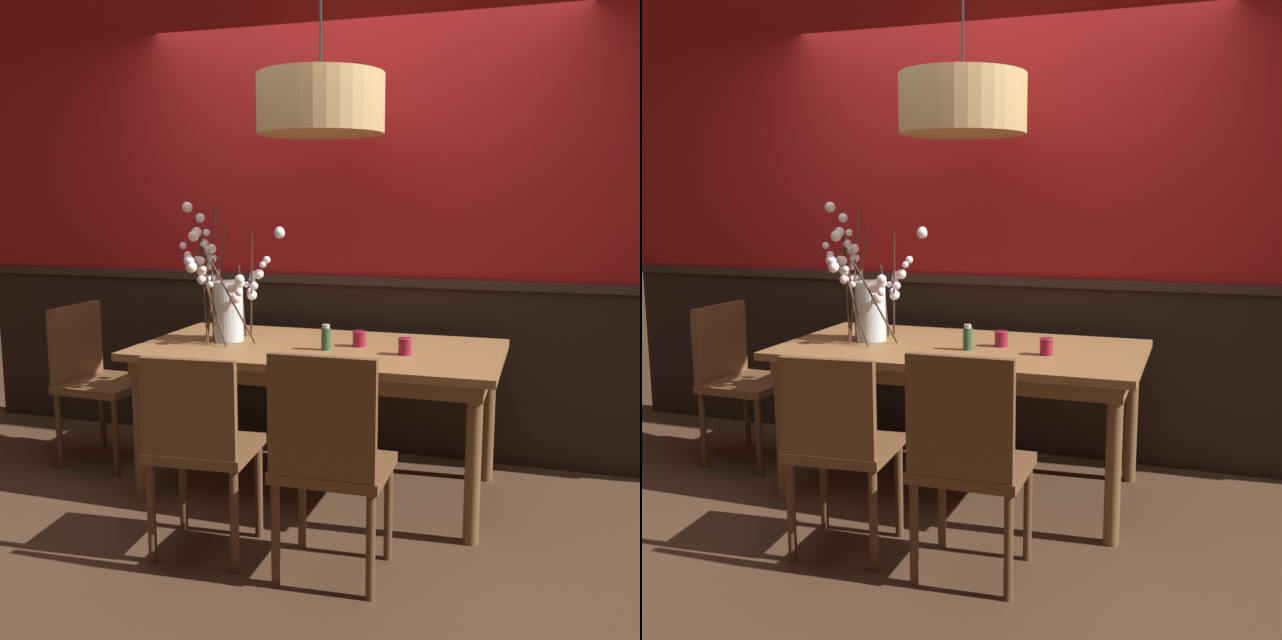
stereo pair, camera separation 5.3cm
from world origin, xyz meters
TOP-DOWN VIEW (x-y plane):
  - ground_plane at (0.00, 0.00)m, footprint 24.00×24.00m
  - back_wall at (0.00, 0.71)m, footprint 5.14×0.14m
  - dining_table at (0.00, 0.00)m, footprint 1.83×0.96m
  - chair_head_west_end at (-1.36, 0.02)m, footprint 0.45×0.47m
  - chair_near_side_right at (0.32, -0.89)m, footprint 0.45×0.40m
  - chair_far_side_left at (-0.32, 0.93)m, footprint 0.46×0.44m
  - chair_near_side_left at (-0.26, -0.86)m, footprint 0.45×0.42m
  - vase_with_blossoms at (-0.52, -0.02)m, footprint 0.50×0.44m
  - candle_holder_nearer_center at (0.45, -0.08)m, footprint 0.07×0.07m
  - candle_holder_nearer_edge at (0.19, 0.05)m, footprint 0.07×0.07m
  - condiment_bottle at (0.06, -0.09)m, footprint 0.05×0.05m
  - pendant_lamp at (-0.02, 0.07)m, footprint 0.63×0.63m

SIDE VIEW (x-z plane):
  - ground_plane at x=0.00m, z-range 0.00..0.00m
  - chair_near_side_left at x=-0.26m, z-range 0.07..0.95m
  - chair_head_west_end at x=-1.36m, z-range 0.06..0.97m
  - chair_near_side_right at x=0.32m, z-range 0.05..0.99m
  - chair_far_side_left at x=-0.32m, z-range 0.06..1.00m
  - dining_table at x=0.00m, z-range 0.30..1.07m
  - candle_holder_nearer_edge at x=0.19m, z-range 0.77..0.84m
  - candle_holder_nearer_center at x=0.45m, z-range 0.77..0.85m
  - condiment_bottle at x=0.06m, z-range 0.76..0.89m
  - vase_with_blossoms at x=-0.52m, z-range 0.63..1.35m
  - back_wall at x=0.00m, z-range -0.01..2.95m
  - pendant_lamp at x=-0.02m, z-range 1.40..2.53m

